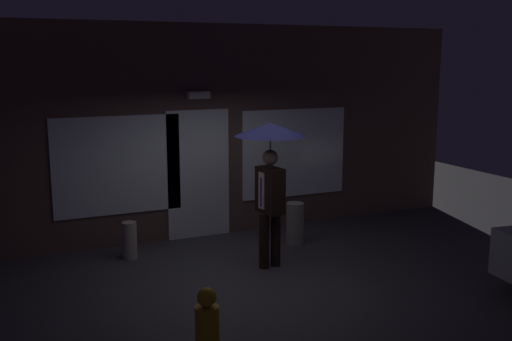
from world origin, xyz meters
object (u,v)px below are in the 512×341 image
(person_with_umbrella, at_px, (270,158))
(sidewalk_bollard, at_px, (295,223))
(fire_hydrant, at_px, (207,331))
(sidewalk_bollard_2, at_px, (130,240))

(person_with_umbrella, height_order, sidewalk_bollard, person_with_umbrella)
(person_with_umbrella, distance_m, fire_hydrant, 3.26)
(sidewalk_bollard_2, bearing_deg, sidewalk_bollard, -7.53)
(sidewalk_bollard, bearing_deg, person_with_umbrella, -135.50)
(sidewalk_bollard, distance_m, sidewalk_bollard_2, 2.71)
(person_with_umbrella, xyz_separation_m, sidewalk_bollard, (0.88, 0.86, -1.30))
(sidewalk_bollard, xyz_separation_m, sidewalk_bollard_2, (-2.69, 0.36, -0.06))
(sidewalk_bollard, relative_size, sidewalk_bollard_2, 1.19)
(sidewalk_bollard, xyz_separation_m, fire_hydrant, (-2.71, -3.25, 0.04))
(person_with_umbrella, relative_size, sidewalk_bollard, 3.10)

